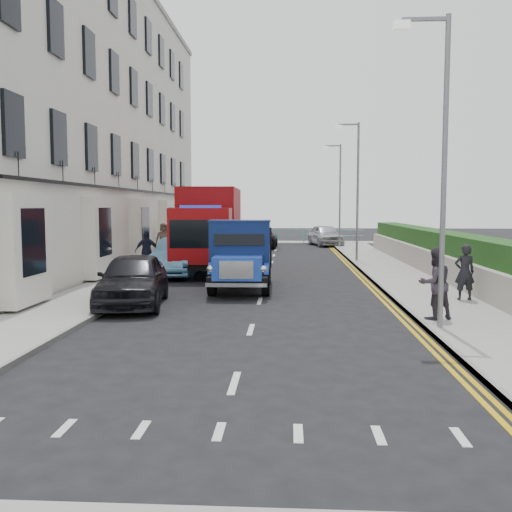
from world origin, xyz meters
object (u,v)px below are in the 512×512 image
Objects in this scene: pedestrian_east_near at (465,272)px; lamp_far at (338,189)px; lamp_near at (439,154)px; lamp_mid at (355,183)px; red_lorry at (209,227)px; parked_car_front at (133,279)px; bedford_lorry at (241,259)px.

lamp_far is at bearing -89.08° from pedestrian_east_near.
lamp_near and lamp_mid have the same top height.
red_lorry reaches higher than pedestrian_east_near.
lamp_near is at bearing -90.00° from lamp_far.
lamp_near is at bearing -28.82° from parked_car_front.
pedestrian_east_near is at bearing -2.52° from parked_car_front.
parked_car_front is at bearing 158.60° from lamp_near.
lamp_mid is at bearing 63.07° from bedford_lorry.
red_lorry is at bearing 106.67° from bedford_lorry.
pedestrian_east_near is (6.73, -1.96, -0.15)m from bedford_lorry.
lamp_mid reaches higher than bedford_lorry.
lamp_mid is 0.99× the size of red_lorry.
lamp_far is (0.00, 10.00, 0.00)m from lamp_mid.
lamp_near is 1.00× the size of lamp_far.
pedestrian_east_near is at bearing -85.31° from lamp_far.
lamp_near is 26.00m from lamp_far.
red_lorry is (-6.78, 11.66, -2.05)m from lamp_near.
red_lorry is at bearing -115.32° from lamp_far.
bedford_lorry is 4.01m from parked_car_front.
parked_car_front is (-2.87, -2.79, -0.33)m from bedford_lorry.
bedford_lorry is at bearing -115.78° from lamp_mid.
lamp_mid is 12.64m from pedestrian_east_near.
bedford_lorry is 0.72× the size of red_lorry.
lamp_far is at bearing 90.00° from lamp_mid.
parked_car_front is (-7.78, 3.05, -3.24)m from lamp_near.
bedford_lorry is (-4.91, -20.17, -2.91)m from lamp_far.
lamp_far is 0.99× the size of red_lorry.
lamp_mid is at bearing -85.26° from pedestrian_east_near.
bedford_lorry is at bearing 130.08° from lamp_near.
lamp_near reaches higher than parked_car_front.
pedestrian_east_near is (1.82, -12.13, -3.06)m from lamp_mid.
parked_car_front is at bearing -108.72° from lamp_far.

